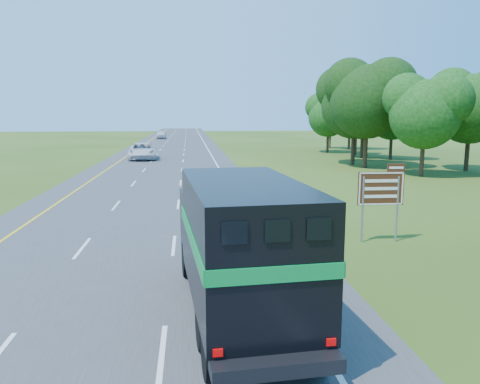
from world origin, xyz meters
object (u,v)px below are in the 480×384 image
Objects in this scene: white_suv at (142,151)px; horse_truck at (239,243)px; far_car at (161,135)px; exit_sign at (382,192)px.

horse_truck is at bearing -85.84° from white_suv.
far_car is 89.40m from exit_sign.
far_car is (-0.54, 49.44, -0.10)m from white_suv.
far_car is at bearing 100.73° from exit_sign.
exit_sign is (14.10, -88.27, 1.25)m from far_car.
white_suv is at bearing 94.10° from horse_truck.
horse_truck is 1.22× the size of white_suv.
white_suv is (-6.83, 45.63, -1.01)m from horse_truck.
horse_truck reaches higher than exit_sign.
white_suv is at bearing -90.61° from far_car.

